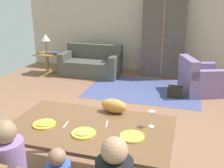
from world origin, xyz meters
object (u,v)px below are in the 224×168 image
Objects in this scene: armoire at (164,38)px; plate_near_child at (84,133)px; plate_near_man at (44,124)px; table_lamp at (45,38)px; book_lower at (52,54)px; side_table at (47,60)px; dining_table at (90,131)px; book_upper at (54,52)px; plate_near_woman at (132,136)px; couch at (91,64)px; wine_glass at (152,116)px; cat at (114,106)px; handbag at (175,92)px; armchair at (200,79)px.

plate_near_child is at bearing -93.27° from armoire.
table_lamp reaches higher than plate_near_man.
table_lamp reaches higher than book_lower.
side_table is at bearing 119.87° from plate_near_man.
dining_table reaches higher than book_upper.
couch reaches higher than plate_near_woman.
armoire is at bearing 14.11° from book_upper.
wine_glass is 4.60m from armoire.
dining_table is 4.60m from couch.
wine_glass reaches higher than plate_near_woman.
couch is 3.00× the size of table_lamp.
handbag is (0.60, 2.70, -0.71)m from cat.
cat is at bearing 70.42° from dining_table.
wine_glass is at bearing 15.58° from dining_table.
handbag is at bearing 68.97° from plate_near_man.
couch is at bearing 110.91° from dining_table.
plate_near_child reaches higher than side_table.
armchair is at bearing -5.79° from side_table.
book_upper is 3.56m from handbag.
plate_near_child is at bearing -55.65° from side_table.
armchair is at bearing -6.12° from book_upper.
dining_table is 4.96m from side_table.
book_lower is at bearing 122.81° from plate_near_child.
plate_near_man is 1.14× the size of book_lower.
couch is (-1.64, 4.28, -0.39)m from dining_table.
plate_near_woman is 0.43× the size of side_table.
armchair is 2.04× the size of table_lamp.
plate_near_child is at bearing -102.86° from handbag.
plate_near_man is 0.12× the size of armoire.
wine_glass is at bearing -85.47° from armoire.
dining_table is 4.82m from book_upper.
wine_glass is 5.21m from table_lamp.
book_lower is at bearing -165.62° from armoire.
plate_near_child is at bearing -170.78° from plate_near_woman.
book_lower is at bearing 118.12° from plate_near_man.
side_table is at bearing -166.82° from armoire.
table_lamp is 2.45× the size of book_upper.
armoire is (1.92, 0.48, 0.75)m from couch.
cat is at bearing 154.00° from wine_glass.
plate_near_man is 0.43× the size of side_table.
book_lower is (-2.69, 4.00, -0.10)m from dining_table.
book_upper is (-2.65, 4.03, -0.07)m from dining_table.
book_lower is (-3.19, 4.10, -0.18)m from plate_near_woman.
armoire is (-0.97, 1.16, 0.73)m from armchair.
plate_near_man is at bearing -61.88° from book_lower.
couch is 1.27m from side_table.
wine_glass is at bearing -60.91° from couch.
armchair is at bearing -5.70° from book_lower.
book_upper is (-3.91, 0.42, 0.30)m from armchair.
table_lamp is (-3.52, 3.84, 0.12)m from wine_glass.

